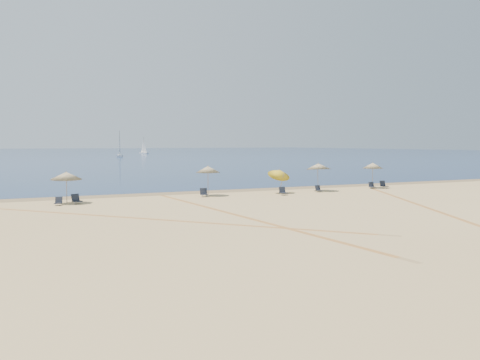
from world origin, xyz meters
The scene contains 18 objects.
ground centered at (0.00, 0.00, 0.00)m, with size 160.00×160.00×0.00m, color tan.
ocean centered at (0.00, 225.00, 0.01)m, with size 500.00×500.00×0.00m, color #0C2151.
wet_sand centered at (0.00, 24.00, 0.00)m, with size 500.00×500.00×0.00m, color olive.
umbrella_1 centered at (-14.25, 19.93, 2.07)m, with size 2.30×2.32×2.41m.
umbrella_2 centered at (-2.72, 20.63, 2.25)m, with size 2.06×2.06×2.60m.
umbrella_3 centered at (3.81, 19.86, 1.83)m, with size 1.99×2.04×2.52m.
umbrella_4 centered at (8.20, 20.25, 2.31)m, with size 2.34×2.37×2.65m.
umbrella_5 centered at (14.92, 20.65, 2.23)m, with size 2.03×2.03×2.57m.
chair_2 centered at (-14.93, 18.97, 0.27)m, with size 0.66×0.71×0.61m.
chair_3 centered at (-13.63, 19.42, 0.32)m, with size 0.81×0.87×0.72m.
chair_4 centered at (-3.32, 20.06, 0.31)m, with size 0.69×0.77×0.71m.
chair_5 centered at (3.37, 18.41, 0.31)m, with size 0.59×0.69×0.70m.
chair_6 centered at (7.68, 19.43, 0.27)m, with size 0.52×0.61×0.61m.
chair_7 centered at (14.48, 20.21, 0.28)m, with size 0.66×0.73×0.63m.
chair_8 centered at (15.79, 20.01, 0.32)m, with size 0.63×0.74×0.73m.
sailboat_1 centered at (15.54, 146.50, 2.56)m, with size 3.04×5.86×8.47m.
sailboat_2 centered at (35.41, 193.72, 2.15)m, with size 3.14×4.83×7.10m.
tire_tracks centered at (-2.51, 8.99, 0.00)m, with size 58.58×41.42×0.00m.
Camera 1 is at (-18.27, -19.24, 4.48)m, focal length 37.69 mm.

